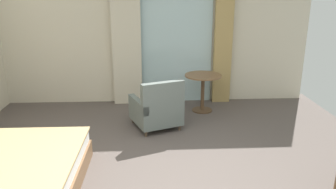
% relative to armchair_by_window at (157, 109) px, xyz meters
% --- Properties ---
extents(wall_back, '(6.45, 0.12, 2.83)m').
position_rel_armchair_by_window_xyz_m(wall_back, '(-0.02, 1.55, 1.08)').
color(wall_back, beige).
rests_on(wall_back, ground).
extents(balcony_glass_door, '(1.54, 0.02, 2.49)m').
position_rel_armchair_by_window_xyz_m(balcony_glass_door, '(0.41, 1.47, 0.91)').
color(balcony_glass_door, silver).
rests_on(balcony_glass_door, ground).
extents(curtain_panel_left, '(0.59, 0.10, 2.58)m').
position_rel_armchair_by_window_xyz_m(curtain_panel_left, '(-0.58, 1.37, 0.95)').
color(curtain_panel_left, beige).
rests_on(curtain_panel_left, ground).
extents(curtain_panel_right, '(0.37, 0.10, 2.58)m').
position_rel_armchair_by_window_xyz_m(curtain_panel_right, '(1.40, 1.37, 0.95)').
color(curtain_panel_right, tan).
rests_on(curtain_panel_right, ground).
extents(armchair_by_window, '(0.97, 0.99, 0.89)m').
position_rel_armchair_by_window_xyz_m(armchair_by_window, '(0.00, 0.00, 0.00)').
color(armchair_by_window, slate).
rests_on(armchair_by_window, ground).
extents(round_cafe_table, '(0.71, 0.71, 0.74)m').
position_rel_armchair_by_window_xyz_m(round_cafe_table, '(0.92, 0.81, 0.21)').
color(round_cafe_table, brown).
rests_on(round_cafe_table, ground).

